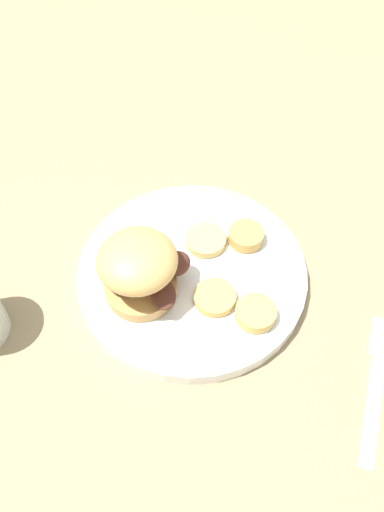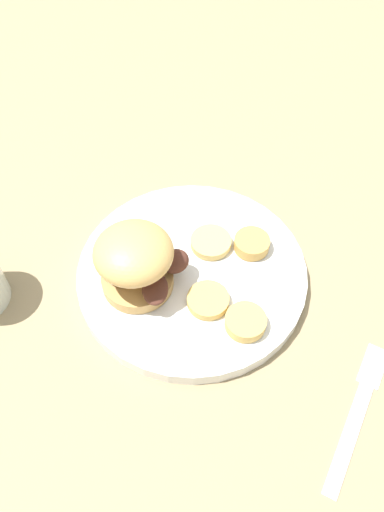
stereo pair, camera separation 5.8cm
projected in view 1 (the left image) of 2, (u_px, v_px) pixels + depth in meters
ground_plane at (192, 278)px, 0.62m from camera, size 4.00×4.00×0.00m
dinner_plate at (192, 272)px, 0.61m from camera, size 0.28×0.28×0.02m
sandwich at (140, 268)px, 0.55m from camera, size 0.11×0.10×0.08m
potato_round_0 at (256, 313)px, 0.56m from camera, size 0.05×0.05×0.01m
potato_round_1 at (206, 240)px, 0.62m from camera, size 0.05×0.05×0.01m
potato_round_2 at (215, 297)px, 0.57m from camera, size 0.05×0.05×0.01m
potato_round_3 at (246, 236)px, 0.62m from camera, size 0.04×0.04×0.02m
fork at (376, 384)px, 0.54m from camera, size 0.13×0.15×0.00m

